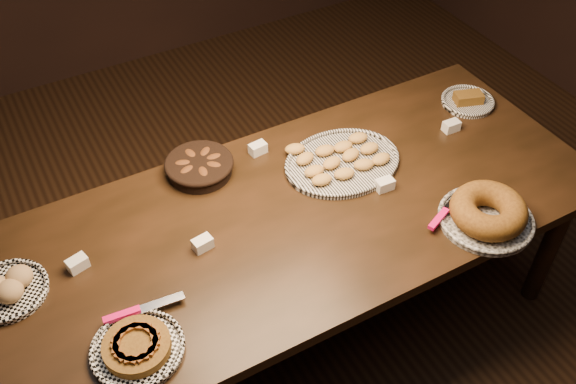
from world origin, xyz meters
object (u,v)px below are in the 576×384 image
apple_tart_plate (137,347)px  madeleine_platter (341,161)px  bundt_cake_plate (487,213)px  buffet_table (295,226)px

apple_tart_plate → madeleine_platter: (1.01, 0.43, -0.00)m
madeleine_platter → bundt_cake_plate: 0.61m
buffet_table → bundt_cake_plate: (0.59, -0.38, 0.12)m
buffet_table → apple_tart_plate: 0.78m
madeleine_platter → apple_tart_plate: bearing=-169.1°
madeleine_platter → bundt_cake_plate: (0.30, -0.53, 0.03)m
apple_tart_plate → bundt_cake_plate: bundt_cake_plate is taller
apple_tart_plate → madeleine_platter: size_ratio=0.72×
buffet_table → madeleine_platter: size_ratio=4.95×
buffet_table → apple_tart_plate: (-0.72, -0.28, 0.10)m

